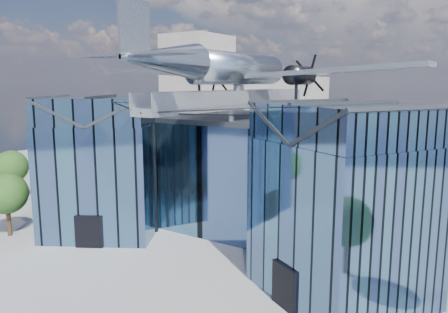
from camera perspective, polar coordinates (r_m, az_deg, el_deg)
The scene contains 5 objects.
ground_plane at distance 34.44m, azimuth -1.88°, elevation -12.37°, with size 120.00×120.00×0.00m, color gray.
museum at distance 37.56m, azimuth 3.22°, elevation -1.69°, with size 32.88×24.50×17.60m.
bg_towers at distance 78.43m, azimuth 21.09°, elevation 6.87°, with size 77.00×24.50×26.00m.
tree_plaza_w at distance 41.07m, azimuth -26.53°, elevation -4.34°, with size 3.95×3.95×5.48m.
tree_side_w at distance 53.05m, azimuth -26.04°, elevation -1.23°, with size 3.80×3.80×5.63m.
Camera 1 is at (18.57, -25.99, 12.89)m, focal length 35.00 mm.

